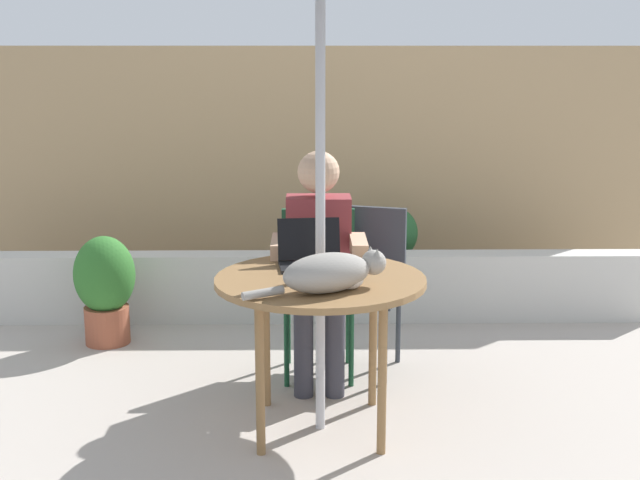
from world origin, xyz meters
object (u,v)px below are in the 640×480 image
object	(u,v)px
patio_table	(320,291)
potted_plant_by_chair	(105,285)
laptop	(310,252)
cat	(332,273)
potted_plant_near_fence	(396,252)
chair_occupied	(318,278)
chair_empty	(366,275)
person_seated	(319,255)

from	to	relation	value
patio_table	potted_plant_by_chair	bearing A→B (deg)	136.63
laptop	cat	world-z (taller)	laptop
potted_plant_near_fence	laptop	bearing A→B (deg)	-108.88
chair_occupied	potted_plant_near_fence	size ratio (longest dim) A/B	1.30
chair_occupied	chair_empty	xyz separation A→B (m)	(0.27, 0.07, 0.00)
person_seated	laptop	bearing A→B (deg)	-96.99
potted_plant_near_fence	potted_plant_by_chair	world-z (taller)	potted_plant_near_fence
chair_occupied	person_seated	size ratio (longest dim) A/B	0.72
chair_empty	laptop	bearing A→B (deg)	-117.55
patio_table	potted_plant_near_fence	xyz separation A→B (m)	(0.55, 1.98, -0.29)
patio_table	laptop	distance (m)	0.27
laptop	potted_plant_by_chair	bearing A→B (deg)	141.52
patio_table	potted_plant_near_fence	distance (m)	2.07
potted_plant_near_fence	potted_plant_by_chair	xyz separation A→B (m)	(-1.83, -0.77, -0.01)
patio_table	person_seated	distance (m)	0.60
chair_empty	person_seated	xyz separation A→B (m)	(-0.27, -0.22, 0.17)
cat	potted_plant_by_chair	distance (m)	2.01
laptop	cat	bearing A→B (deg)	-78.67
chair_empty	chair_occupied	bearing A→B (deg)	-166.26
laptop	potted_plant_by_chair	size ratio (longest dim) A/B	0.49
person_seated	cat	world-z (taller)	person_seated
patio_table	chair_empty	xyz separation A→B (m)	(0.27, 0.83, -0.14)
chair_empty	person_seated	bearing A→B (deg)	-140.08
patio_table	chair_empty	size ratio (longest dim) A/B	1.08
chair_empty	laptop	xyz separation A→B (m)	(-0.31, -0.60, 0.27)
person_seated	cat	size ratio (longest dim) A/B	2.00
potted_plant_by_chair	potted_plant_near_fence	bearing A→B (deg)	22.86
cat	potted_plant_by_chair	world-z (taller)	cat
potted_plant_near_fence	potted_plant_by_chair	bearing A→B (deg)	-157.14
patio_table	chair_occupied	bearing A→B (deg)	90.00
person_seated	cat	bearing A→B (deg)	-86.82
patio_table	chair_empty	distance (m)	0.88
chair_empty	potted_plant_by_chair	distance (m)	1.60
potted_plant_by_chair	patio_table	bearing A→B (deg)	-43.37
chair_empty	potted_plant_near_fence	bearing A→B (deg)	76.04
chair_occupied	laptop	bearing A→B (deg)	-94.94
chair_empty	cat	size ratio (longest dim) A/B	1.45
person_seated	potted_plant_by_chair	size ratio (longest dim) A/B	1.86
potted_plant_near_fence	potted_plant_by_chair	distance (m)	1.99
chair_empty	potted_plant_by_chair	xyz separation A→B (m)	(-1.54, 0.38, -0.16)
cat	chair_occupied	bearing A→B (deg)	92.68
patio_table	potted_plant_near_fence	bearing A→B (deg)	74.40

